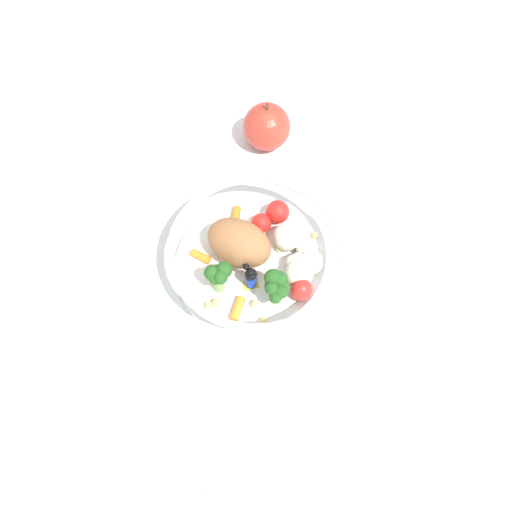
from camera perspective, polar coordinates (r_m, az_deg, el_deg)
ground_plane at (r=0.72m, az=-0.31°, el=-0.47°), size 2.40×2.40×0.00m
food_container at (r=0.69m, az=0.37°, el=0.28°), size 0.22×0.22×0.07m
loose_apple at (r=0.81m, az=1.14°, el=13.49°), size 0.07×0.07×0.08m
folded_napkin at (r=0.63m, az=-0.53°, el=-21.30°), size 0.13×0.16×0.01m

